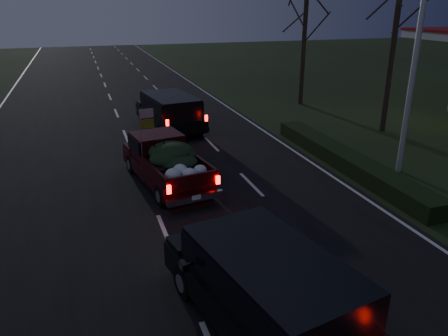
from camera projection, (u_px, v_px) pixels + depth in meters
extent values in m
plane|color=black|center=(165.00, 233.00, 12.31)|extent=(120.00, 120.00, 0.00)
cube|color=black|center=(165.00, 233.00, 12.31)|extent=(14.00, 120.00, 0.02)
cube|color=black|center=(346.00, 160.00, 17.14)|extent=(1.00, 10.00, 0.60)
cylinder|color=silver|center=(416.00, 51.00, 15.26)|extent=(0.20, 0.20, 9.00)
cylinder|color=black|center=(393.00, 44.00, 20.66)|extent=(0.28, 0.28, 8.50)
cylinder|color=black|center=(304.00, 48.00, 26.86)|extent=(0.28, 0.28, 7.00)
cube|color=#37070A|center=(166.00, 169.00, 15.54)|extent=(2.56, 4.80, 0.50)
cube|color=#37070A|center=(157.00, 144.00, 15.98)|extent=(1.91, 1.72, 0.82)
cube|color=black|center=(157.00, 142.00, 15.95)|extent=(1.98, 1.64, 0.50)
cube|color=#37070A|center=(178.00, 172.00, 14.46)|extent=(2.09, 2.80, 0.05)
ellipsoid|color=black|center=(174.00, 156.00, 14.72)|extent=(1.71, 1.86, 0.55)
cylinder|color=gray|center=(141.00, 136.00, 14.72)|extent=(0.03, 0.03, 1.82)
cube|color=red|center=(147.00, 113.00, 14.56)|extent=(0.47, 0.10, 0.31)
cube|color=gold|center=(147.00, 124.00, 14.69)|extent=(0.47, 0.10, 0.31)
cube|color=black|center=(169.00, 117.00, 22.20)|extent=(2.77, 5.31, 0.63)
cube|color=black|center=(170.00, 104.00, 21.72)|extent=(2.46, 3.93, 0.85)
cube|color=black|center=(170.00, 102.00, 21.69)|extent=(2.55, 3.84, 0.51)
cube|color=black|center=(263.00, 299.00, 8.53)|extent=(3.04, 5.33, 0.63)
cube|color=black|center=(272.00, 275.00, 8.07)|extent=(2.65, 3.98, 0.84)
cube|color=black|center=(272.00, 271.00, 8.04)|extent=(2.73, 3.89, 0.50)
cube|color=black|center=(184.00, 266.00, 8.57)|extent=(0.15, 0.25, 0.17)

